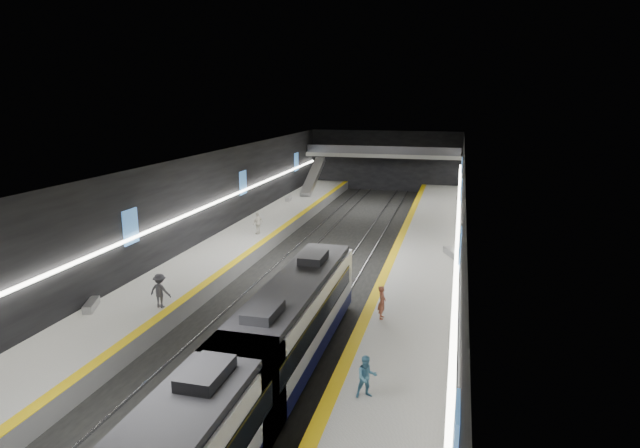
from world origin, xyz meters
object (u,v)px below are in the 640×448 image
(passenger_right_b, at_px, (367,377))
(passenger_left_a, at_px, (258,223))
(bench_left_near, at_px, (91,305))
(bench_left_far, at_px, (288,199))
(passenger_left_b, at_px, (160,291))
(train, at_px, (240,389))
(bench_right_far, at_px, (452,253))
(escalator, at_px, (313,176))
(passenger_right_a, at_px, (382,303))

(passenger_right_b, xyz_separation_m, passenger_left_a, (-13.19, 22.65, 0.08))
(bench_left_near, height_order, bench_left_far, bench_left_near)
(bench_left_far, bearing_deg, passenger_left_a, -90.32)
(passenger_left_b, bearing_deg, bench_left_far, -81.62)
(train, bearing_deg, passenger_left_b, 134.13)
(bench_right_far, xyz_separation_m, passenger_left_a, (-16.04, 2.42, 0.69))
(bench_left_far, bearing_deg, bench_left_near, -99.94)
(escalator, xyz_separation_m, passenger_right_a, (13.64, -36.04, -1.01))
(train, distance_m, passenger_right_b, 4.88)
(train, distance_m, escalator, 47.35)
(train, relative_size, passenger_right_a, 15.45)
(bench_left_near, bearing_deg, escalator, 64.98)
(bench_left_far, distance_m, passenger_right_a, 33.48)
(train, height_order, escalator, escalator)
(train, relative_size, bench_left_far, 15.80)
(passenger_right_a, xyz_separation_m, passenger_left_b, (-12.04, -1.57, 0.07))
(passenger_right_a, xyz_separation_m, passenger_right_b, (0.51, -7.69, -0.03))
(train, xyz_separation_m, passenger_left_a, (-9.04, 25.20, -0.26))
(train, bearing_deg, bench_left_far, 105.58)
(escalator, relative_size, bench_left_near, 4.51)
(passenger_right_a, bearing_deg, train, 157.42)
(passenger_left_a, bearing_deg, escalator, -156.13)
(passenger_right_b, height_order, passenger_left_b, passenger_left_b)
(train, relative_size, passenger_left_b, 14.28)
(train, bearing_deg, bench_right_far, 72.92)
(escalator, bearing_deg, train, -77.81)
(passenger_left_b, bearing_deg, bench_left_near, 21.05)
(passenger_right_a, height_order, passenger_right_b, passenger_right_a)
(bench_left_near, relative_size, passenger_right_a, 1.00)
(bench_left_near, height_order, passenger_right_b, passenger_right_b)
(bench_right_far, bearing_deg, passenger_left_b, -161.86)
(passenger_right_b, xyz_separation_m, passenger_left_b, (-12.55, 6.11, 0.11))
(train, relative_size, bench_right_far, 13.63)
(escalator, relative_size, passenger_left_a, 4.26)
(escalator, distance_m, bench_right_far, 29.05)
(bench_left_near, xyz_separation_m, passenger_left_b, (3.60, 1.15, 0.75))
(escalator, bearing_deg, passenger_right_b, -72.07)
(bench_left_near, xyz_separation_m, passenger_left_a, (2.96, 17.69, 0.72))
(bench_left_far, distance_m, passenger_right_b, 40.70)
(bench_left_near, xyz_separation_m, passenger_right_a, (15.64, 2.73, 0.67))
(bench_left_near, height_order, passenger_right_a, passenger_right_a)
(bench_left_near, relative_size, passenger_right_b, 1.04)
(passenger_right_a, bearing_deg, bench_left_near, 96.90)
(train, height_order, bench_right_far, train)
(bench_right_far, relative_size, passenger_right_b, 1.18)
(passenger_right_b, bearing_deg, passenger_left_a, 95.82)
(train, relative_size, escalator, 3.44)
(bench_left_near, relative_size, bench_right_far, 0.88)
(bench_left_far, relative_size, bench_right_far, 0.86)
(bench_right_far, bearing_deg, train, -131.46)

